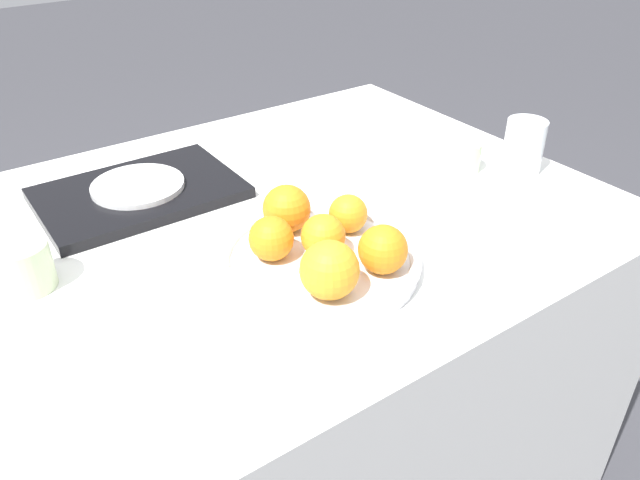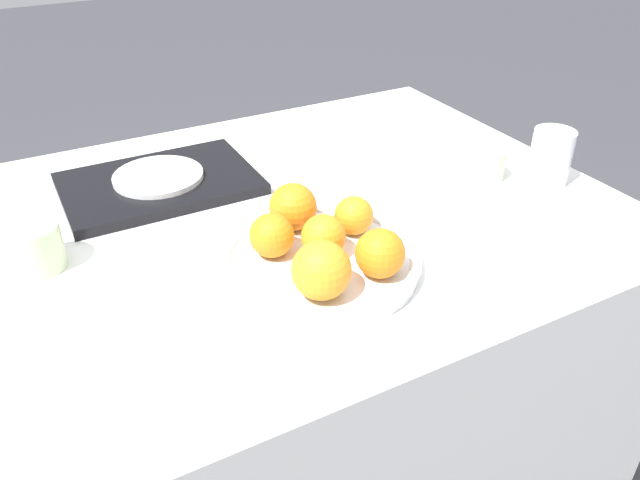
# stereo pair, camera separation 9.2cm
# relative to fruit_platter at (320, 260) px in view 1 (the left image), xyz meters

# --- Properties ---
(table) EXTENTS (1.25, 0.89, 0.77)m
(table) POSITION_rel_fruit_platter_xyz_m (-0.02, 0.18, -0.40)
(table) COLOR white
(table) RESTS_ON ground_plane
(fruit_platter) EXTENTS (0.30, 0.30, 0.03)m
(fruit_platter) POSITION_rel_fruit_platter_xyz_m (0.00, 0.00, 0.00)
(fruit_platter) COLOR silver
(fruit_platter) RESTS_ON table
(orange_0) EXTENTS (0.07, 0.07, 0.07)m
(orange_0) POSITION_rel_fruit_platter_xyz_m (0.01, 0.00, 0.04)
(orange_0) COLOR orange
(orange_0) RESTS_ON fruit_platter
(orange_1) EXTENTS (0.07, 0.07, 0.07)m
(orange_1) POSITION_rel_fruit_platter_xyz_m (-0.06, 0.04, 0.04)
(orange_1) COLOR orange
(orange_1) RESTS_ON fruit_platter
(orange_2) EXTENTS (0.06, 0.06, 0.06)m
(orange_2) POSITION_rel_fruit_platter_xyz_m (0.08, 0.04, 0.04)
(orange_2) COLOR orange
(orange_2) RESTS_ON fruit_platter
(orange_3) EXTENTS (0.07, 0.07, 0.07)m
(orange_3) POSITION_rel_fruit_platter_xyz_m (0.05, -0.08, 0.04)
(orange_3) COLOR orange
(orange_3) RESTS_ON fruit_platter
(orange_4) EXTENTS (0.08, 0.08, 0.08)m
(orange_4) POSITION_rel_fruit_platter_xyz_m (-0.04, -0.08, 0.05)
(orange_4) COLOR orange
(orange_4) RESTS_ON fruit_platter
(orange_5) EXTENTS (0.08, 0.08, 0.08)m
(orange_5) POSITION_rel_fruit_platter_xyz_m (0.00, 0.10, 0.04)
(orange_5) COLOR orange
(orange_5) RESTS_ON fruit_platter
(water_glass) EXTENTS (0.08, 0.08, 0.10)m
(water_glass) POSITION_rel_fruit_platter_xyz_m (0.51, 0.05, 0.04)
(water_glass) COLOR silver
(water_glass) RESTS_ON table
(serving_tray) EXTENTS (0.35, 0.24, 0.02)m
(serving_tray) POSITION_rel_fruit_platter_xyz_m (-0.14, 0.37, -0.00)
(serving_tray) COLOR black
(serving_tray) RESTS_ON table
(side_plate) EXTENTS (0.16, 0.16, 0.01)m
(side_plate) POSITION_rel_fruit_platter_xyz_m (-0.14, 0.37, 0.01)
(side_plate) COLOR white
(side_plate) RESTS_ON serving_tray
(cup_0) EXTENTS (0.07, 0.07, 0.06)m
(cup_0) POSITION_rel_fruit_platter_xyz_m (0.42, 0.12, 0.02)
(cup_0) COLOR #B7CC9E
(cup_0) RESTS_ON table
(cup_1) EXTENTS (0.08, 0.08, 0.07)m
(cup_1) POSITION_rel_fruit_platter_xyz_m (-0.37, 0.20, 0.02)
(cup_1) COLOR #B7CC9E
(cup_1) RESTS_ON table
(napkin) EXTENTS (0.15, 0.10, 0.01)m
(napkin) POSITION_rel_fruit_platter_xyz_m (0.33, 0.36, -0.01)
(napkin) COLOR silver
(napkin) RESTS_ON table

